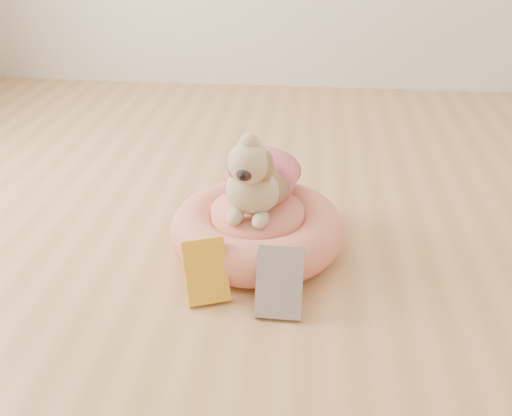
# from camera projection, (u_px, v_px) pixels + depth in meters

# --- Properties ---
(floor) EXTENTS (4.50, 4.50, 0.00)m
(floor) POSITION_uv_depth(u_px,v_px,m) (229.00, 272.00, 1.98)
(floor) COLOR tan
(floor) RESTS_ON ground
(pet_bed) EXTENTS (0.63, 0.63, 0.16)m
(pet_bed) POSITION_uv_depth(u_px,v_px,m) (257.00, 229.00, 2.09)
(pet_bed) COLOR #E06D58
(pet_bed) RESTS_ON floor
(dog) EXTENTS (0.37, 0.48, 0.32)m
(dog) POSITION_uv_depth(u_px,v_px,m) (259.00, 164.00, 2.00)
(dog) COLOR brown
(dog) RESTS_ON pet_bed
(book_yellow) EXTENTS (0.17, 0.16, 0.20)m
(book_yellow) POSITION_uv_depth(u_px,v_px,m) (206.00, 271.00, 1.82)
(book_yellow) COLOR #FEFF1A
(book_yellow) RESTS_ON floor
(book_white) EXTENTS (0.15, 0.14, 0.20)m
(book_white) POSITION_uv_depth(u_px,v_px,m) (279.00, 282.00, 1.76)
(book_white) COLOR white
(book_white) RESTS_ON floor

